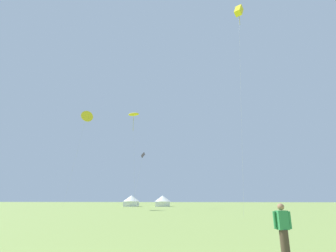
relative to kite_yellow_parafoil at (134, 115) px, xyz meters
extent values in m
ellipsoid|color=yellow|center=(0.00, 0.00, 0.06)|extent=(3.03, 1.63, 1.01)
cylinder|color=#A79518|center=(0.00, 0.00, -2.43)|extent=(0.07, 0.07, 3.87)
cylinder|color=#B2B2B7|center=(0.66, -0.40, -11.31)|extent=(1.34, 0.82, 22.74)
cube|color=black|center=(3.67, -4.41, -11.17)|extent=(1.20, 1.02, 1.43)
cylinder|color=#B2B2B7|center=(2.84, -5.42, -16.93)|extent=(1.67, 2.04, 11.52)
cube|color=yellow|center=(22.49, -28.79, 5.48)|extent=(1.59, 1.83, 1.95)
cylinder|color=#A79518|center=(22.49, -28.79, 4.03)|extent=(0.06, 0.06, 1.92)
cylinder|color=#B2B2B7|center=(21.57, -30.01, -8.60)|extent=(1.86, 2.45, 28.17)
cone|color=yellow|center=(-7.97, -10.02, -3.87)|extent=(3.62, 3.63, 2.94)
cylinder|color=#B2B2B7|center=(-9.19, -10.79, -13.28)|extent=(2.46, 1.56, 18.82)
cylinder|color=#473828|center=(18.70, -51.88, -22.23)|extent=(0.28, 0.28, 0.90)
cube|color=#338C4C|center=(18.70, -51.88, -21.48)|extent=(0.41, 0.32, 0.60)
sphere|color=#9E7051|center=(18.70, -51.88, -21.06)|extent=(0.22, 0.22, 0.22)
cylinder|color=#338C4C|center=(18.46, -51.88, -21.48)|extent=(0.09, 0.09, 0.55)
cylinder|color=#338C4C|center=(18.94, -51.88, -21.48)|extent=(0.09, 0.09, 0.55)
cube|color=white|center=(-3.07, 12.84, -21.99)|extent=(3.68, 3.68, 1.38)
cone|color=white|center=(-3.07, 12.84, -20.50)|extent=(4.61, 4.61, 1.61)
cube|color=white|center=(5.83, 12.84, -22.01)|extent=(3.60, 3.60, 1.35)
cone|color=white|center=(5.83, 12.84, -20.55)|extent=(4.50, 4.50, 1.57)
camera|label=1|loc=(16.00, -61.40, -20.83)|focal=27.83mm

